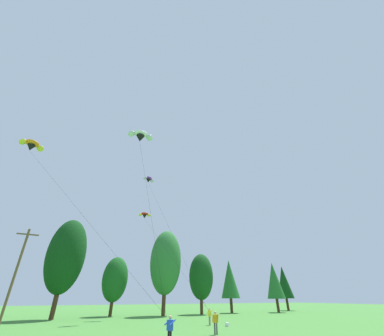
{
  "coord_description": "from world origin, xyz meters",
  "views": [
    {
      "loc": [
        -11.47,
        0.82,
        2.73
      ],
      "look_at": [
        -0.41,
        22.5,
        15.95
      ],
      "focal_mm": 22.33,
      "sensor_mm": 36.0,
      "label": 1
    }
  ],
  "objects_px": {
    "kite_flyer_near": "(170,328)",
    "parafoil_kite_mid_red_yellow": "(145,215)",
    "kite_flyer_mid": "(215,321)",
    "parafoil_kite_low_orange": "(32,145)",
    "picnic_cooler": "(227,325)",
    "parafoil_kite_far_purple": "(149,180)",
    "kite_flyer_far": "(210,315)",
    "parafoil_kite_high_white": "(140,136)",
    "utility_pole": "(16,272)"
  },
  "relations": [
    {
      "from": "kite_flyer_near",
      "to": "parafoil_kite_mid_red_yellow",
      "type": "distance_m",
      "value": 28.23
    },
    {
      "from": "kite_flyer_mid",
      "to": "parafoil_kite_mid_red_yellow",
      "type": "bearing_deg",
      "value": 93.78
    },
    {
      "from": "kite_flyer_far",
      "to": "kite_flyer_mid",
      "type": "bearing_deg",
      "value": -116.95
    },
    {
      "from": "kite_flyer_far",
      "to": "parafoil_kite_low_orange",
      "type": "relative_size",
      "value": 0.09
    },
    {
      "from": "utility_pole",
      "to": "kite_flyer_mid",
      "type": "bearing_deg",
      "value": -37.07
    },
    {
      "from": "kite_flyer_far",
      "to": "parafoil_kite_high_white",
      "type": "relative_size",
      "value": 0.08
    },
    {
      "from": "utility_pole",
      "to": "parafoil_kite_far_purple",
      "type": "bearing_deg",
      "value": 14.73
    },
    {
      "from": "kite_flyer_mid",
      "to": "parafoil_kite_low_orange",
      "type": "bearing_deg",
      "value": 147.66
    },
    {
      "from": "kite_flyer_near",
      "to": "parafoil_kite_mid_red_yellow",
      "type": "xyz_separation_m",
      "value": [
        4.2,
        23.73,
        14.69
      ]
    },
    {
      "from": "kite_flyer_mid",
      "to": "picnic_cooler",
      "type": "height_order",
      "value": "kite_flyer_mid"
    },
    {
      "from": "kite_flyer_near",
      "to": "parafoil_kite_high_white",
      "type": "xyz_separation_m",
      "value": [
        -1.48,
        9.13,
        20.71
      ]
    },
    {
      "from": "kite_flyer_mid",
      "to": "parafoil_kite_mid_red_yellow",
      "type": "distance_m",
      "value": 25.19
    },
    {
      "from": "kite_flyer_far",
      "to": "parafoil_kite_high_white",
      "type": "xyz_separation_m",
      "value": [
        -10.46,
        -0.96,
        20.71
      ]
    },
    {
      "from": "kite_flyer_mid",
      "to": "parafoil_kite_far_purple",
      "type": "distance_m",
      "value": 26.02
    },
    {
      "from": "utility_pole",
      "to": "parafoil_kite_low_orange",
      "type": "bearing_deg",
      "value": -173.02
    },
    {
      "from": "parafoil_kite_high_white",
      "to": "parafoil_kite_low_orange",
      "type": "xyz_separation_m",
      "value": [
        -12.6,
        6.62,
        -1.38
      ]
    },
    {
      "from": "utility_pole",
      "to": "kite_flyer_far",
      "type": "bearing_deg",
      "value": -16.44
    },
    {
      "from": "kite_flyer_near",
      "to": "parafoil_kite_high_white",
      "type": "relative_size",
      "value": 0.08
    },
    {
      "from": "parafoil_kite_far_purple",
      "to": "utility_pole",
      "type": "bearing_deg",
      "value": -165.27
    },
    {
      "from": "kite_flyer_near",
      "to": "picnic_cooler",
      "type": "relative_size",
      "value": 3.25
    },
    {
      "from": "utility_pole",
      "to": "kite_flyer_mid",
      "type": "distance_m",
      "value": 21.57
    },
    {
      "from": "parafoil_kite_high_white",
      "to": "picnic_cooler",
      "type": "bearing_deg",
      "value": -4.51
    },
    {
      "from": "parafoil_kite_high_white",
      "to": "picnic_cooler",
      "type": "xyz_separation_m",
      "value": [
        11.54,
        -0.91,
        -21.54
      ]
    },
    {
      "from": "kite_flyer_near",
      "to": "parafoil_kite_low_orange",
      "type": "height_order",
      "value": "parafoil_kite_low_orange"
    },
    {
      "from": "parafoil_kite_mid_red_yellow",
      "to": "picnic_cooler",
      "type": "height_order",
      "value": "parafoil_kite_mid_red_yellow"
    },
    {
      "from": "parafoil_kite_mid_red_yellow",
      "to": "parafoil_kite_high_white",
      "type": "bearing_deg",
      "value": -111.24
    },
    {
      "from": "kite_flyer_mid",
      "to": "picnic_cooler",
      "type": "relative_size",
      "value": 3.25
    },
    {
      "from": "parafoil_kite_low_orange",
      "to": "utility_pole",
      "type": "bearing_deg",
      "value": 6.98
    },
    {
      "from": "parafoil_kite_far_purple",
      "to": "parafoil_kite_low_orange",
      "type": "height_order",
      "value": "parafoil_kite_far_purple"
    },
    {
      "from": "kite_flyer_near",
      "to": "parafoil_kite_mid_red_yellow",
      "type": "bearing_deg",
      "value": 79.97
    },
    {
      "from": "utility_pole",
      "to": "picnic_cooler",
      "type": "bearing_deg",
      "value": -20.17
    },
    {
      "from": "kite_flyer_near",
      "to": "parafoil_kite_high_white",
      "type": "bearing_deg",
      "value": 99.18
    },
    {
      "from": "utility_pole",
      "to": "parafoil_kite_high_white",
      "type": "distance_m",
      "value": 20.53
    },
    {
      "from": "parafoil_kite_mid_red_yellow",
      "to": "kite_flyer_near",
      "type": "bearing_deg",
      "value": -100.03
    },
    {
      "from": "parafoil_kite_high_white",
      "to": "parafoil_kite_far_purple",
      "type": "bearing_deg",
      "value": 66.42
    },
    {
      "from": "parafoil_kite_far_purple",
      "to": "kite_flyer_near",
      "type": "bearing_deg",
      "value": -99.22
    },
    {
      "from": "utility_pole",
      "to": "parafoil_kite_low_orange",
      "type": "relative_size",
      "value": 0.5
    },
    {
      "from": "kite_flyer_far",
      "to": "parafoil_kite_far_purple",
      "type": "bearing_deg",
      "value": 120.33
    },
    {
      "from": "parafoil_kite_low_orange",
      "to": "kite_flyer_near",
      "type": "bearing_deg",
      "value": -48.21
    },
    {
      "from": "utility_pole",
      "to": "kite_flyer_mid",
      "type": "relative_size",
      "value": 5.73
    },
    {
      "from": "kite_flyer_near",
      "to": "kite_flyer_mid",
      "type": "bearing_deg",
      "value": 30.96
    },
    {
      "from": "utility_pole",
      "to": "parafoil_kite_far_purple",
      "type": "distance_m",
      "value": 21.83
    },
    {
      "from": "kite_flyer_mid",
      "to": "parafoil_kite_mid_red_yellow",
      "type": "relative_size",
      "value": 0.08
    },
    {
      "from": "kite_flyer_mid",
      "to": "kite_flyer_far",
      "type": "relative_size",
      "value": 1.0
    },
    {
      "from": "parafoil_kite_far_purple",
      "to": "picnic_cooler",
      "type": "relative_size",
      "value": 38.2
    },
    {
      "from": "kite_flyer_near",
      "to": "parafoil_kite_far_purple",
      "type": "height_order",
      "value": "parafoil_kite_far_purple"
    },
    {
      "from": "kite_flyer_mid",
      "to": "parafoil_kite_low_orange",
      "type": "distance_m",
      "value": 30.22
    },
    {
      "from": "kite_flyer_near",
      "to": "kite_flyer_mid",
      "type": "height_order",
      "value": "same"
    },
    {
      "from": "parafoil_kite_mid_red_yellow",
      "to": "picnic_cooler",
      "type": "xyz_separation_m",
      "value": [
        5.86,
        -15.51,
        -15.52
      ]
    },
    {
      "from": "parafoil_kite_far_purple",
      "to": "parafoil_kite_mid_red_yellow",
      "type": "bearing_deg",
      "value": 75.79
    }
  ]
}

